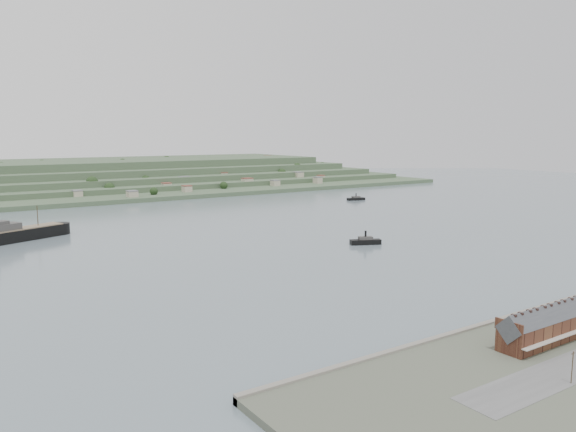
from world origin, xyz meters
TOP-DOWN VIEW (x-y plane):
  - ground at (0.00, 0.00)m, footprint 1400.00×1400.00m
  - terrace_row at (-10.00, -168.02)m, footprint 55.60×9.80m
  - far_peninsula at (27.91, 393.10)m, footprint 760.00×309.00m
  - tugboat at (39.86, -24.45)m, footprint 17.51×11.36m
  - ferry_east at (173.37, 138.47)m, footprint 17.64×8.50m

SIDE VIEW (x-z plane):
  - ground at x=0.00m, z-range 0.00..0.00m
  - ferry_east at x=173.37m, z-range -1.65..4.73m
  - tugboat at x=39.86m, z-range -1.98..5.75m
  - terrace_row at x=-10.00m, z-range 1.30..12.38m
  - far_peninsula at x=27.91m, z-range -3.12..26.88m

